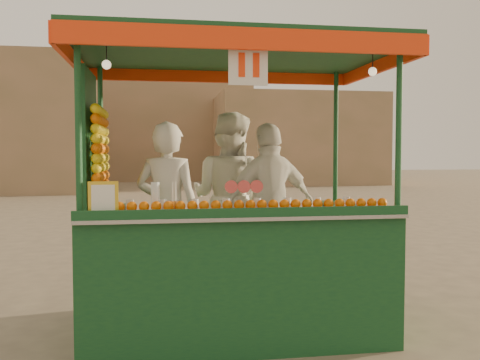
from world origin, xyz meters
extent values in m
plane|color=brown|center=(0.00, 0.00, 0.00)|extent=(90.00, 90.00, 0.00)
cube|color=#A1785B|center=(7.00, 24.00, 2.50)|extent=(9.00, 6.00, 5.00)
cube|color=#A1785B|center=(-2.00, 30.00, 3.50)|extent=(14.00, 7.00, 7.00)
cube|color=#103D22|center=(-0.13, 0.09, 0.16)|extent=(2.79, 1.71, 0.32)
cylinder|color=black|center=(-1.10, 0.09, 0.19)|extent=(0.39, 0.11, 0.39)
cylinder|color=black|center=(0.83, 0.09, 0.19)|extent=(0.39, 0.11, 0.39)
cube|color=#103D22|center=(-0.13, -0.61, 0.75)|extent=(2.79, 0.32, 0.86)
cube|color=#103D22|center=(-1.36, 0.19, 0.75)|extent=(0.32, 1.39, 0.86)
cube|color=#103D22|center=(1.10, 0.19, 0.75)|extent=(0.32, 1.39, 0.86)
cube|color=#B2B2B7|center=(-0.13, -0.58, 1.19)|extent=(2.79, 0.49, 0.03)
cylinder|color=#103D22|center=(-1.47, -0.72, 1.93)|extent=(0.05, 0.05, 1.50)
cylinder|color=#103D22|center=(1.21, -0.72, 1.93)|extent=(0.05, 0.05, 1.50)
cylinder|color=#103D22|center=(-1.47, 0.89, 1.93)|extent=(0.05, 0.05, 1.50)
cylinder|color=#103D22|center=(1.21, 0.89, 1.93)|extent=(0.05, 0.05, 1.50)
cube|color=#103D22|center=(-0.13, 0.09, 2.72)|extent=(3.00, 1.93, 0.09)
cube|color=#FB390D|center=(-0.13, -0.88, 2.64)|extent=(3.00, 0.04, 0.17)
cube|color=#FB390D|center=(-0.13, 1.05, 2.64)|extent=(3.00, 0.04, 0.17)
cube|color=#FB390D|center=(-1.63, 0.09, 2.64)|extent=(0.04, 1.93, 0.17)
cube|color=#FB390D|center=(1.37, 0.09, 2.64)|extent=(0.04, 1.93, 0.17)
cylinder|color=#CE403E|center=(-0.15, -0.72, 1.46)|extent=(0.11, 0.03, 0.11)
cube|color=gold|center=(-1.29, -0.72, 1.36)|extent=(0.24, 0.02, 0.30)
cube|color=white|center=(-0.13, -0.79, 2.44)|extent=(0.32, 0.02, 0.32)
sphere|color=#FFE5B2|center=(-1.26, -0.64, 2.44)|extent=(0.07, 0.07, 0.07)
sphere|color=#FFE5B2|center=(0.99, -0.64, 2.44)|extent=(0.07, 0.07, 0.07)
imported|color=beige|center=(-0.77, 0.05, 1.18)|extent=(0.72, 0.59, 1.71)
imported|color=white|center=(-0.09, 0.66, 1.25)|extent=(1.14, 1.08, 1.85)
imported|color=white|center=(0.30, 0.31, 1.18)|extent=(1.09, 0.66, 1.73)
camera|label=1|loc=(-0.86, -4.93, 1.74)|focal=38.65mm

